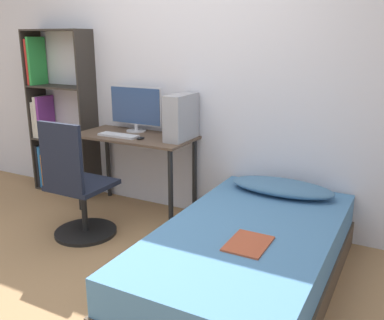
{
  "coord_description": "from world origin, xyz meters",
  "views": [
    {
      "loc": [
        1.92,
        -1.95,
        1.66
      ],
      "look_at": [
        0.43,
        0.84,
        0.75
      ],
      "focal_mm": 40.0,
      "sensor_mm": 36.0,
      "label": 1
    }
  ],
  "objects_px": {
    "monitor": "(136,108)",
    "keyboard": "(119,135)",
    "office_chair": "(78,194)",
    "bed": "(247,258)",
    "bookshelf": "(53,117)",
    "pc_tower": "(181,117)"
  },
  "relations": [
    {
      "from": "pc_tower",
      "to": "bookshelf",
      "type": "bearing_deg",
      "value": 177.41
    },
    {
      "from": "office_chair",
      "to": "pc_tower",
      "type": "height_order",
      "value": "pc_tower"
    },
    {
      "from": "office_chair",
      "to": "keyboard",
      "type": "distance_m",
      "value": 0.7
    },
    {
      "from": "bookshelf",
      "to": "pc_tower",
      "type": "xyz_separation_m",
      "value": [
        1.65,
        -0.07,
        0.15
      ]
    },
    {
      "from": "keyboard",
      "to": "bookshelf",
      "type": "bearing_deg",
      "value": 167.17
    },
    {
      "from": "office_chair",
      "to": "bookshelf",
      "type": "bearing_deg",
      "value": 142.16
    },
    {
      "from": "office_chair",
      "to": "bed",
      "type": "height_order",
      "value": "office_chair"
    },
    {
      "from": "keyboard",
      "to": "pc_tower",
      "type": "xyz_separation_m",
      "value": [
        0.58,
        0.17,
        0.19
      ]
    },
    {
      "from": "pc_tower",
      "to": "bed",
      "type": "bearing_deg",
      "value": -39.64
    },
    {
      "from": "bed",
      "to": "keyboard",
      "type": "relative_size",
      "value": 5.08
    },
    {
      "from": "bookshelf",
      "to": "office_chair",
      "type": "distance_m",
      "value": 1.42
    },
    {
      "from": "bookshelf",
      "to": "office_chair",
      "type": "xyz_separation_m",
      "value": [
        1.06,
        -0.83,
        -0.43
      ]
    },
    {
      "from": "bookshelf",
      "to": "monitor",
      "type": "relative_size",
      "value": 2.98
    },
    {
      "from": "keyboard",
      "to": "pc_tower",
      "type": "distance_m",
      "value": 0.63
    },
    {
      "from": "bookshelf",
      "to": "office_chair",
      "type": "height_order",
      "value": "bookshelf"
    },
    {
      "from": "keyboard",
      "to": "pc_tower",
      "type": "height_order",
      "value": "pc_tower"
    },
    {
      "from": "bookshelf",
      "to": "keyboard",
      "type": "relative_size",
      "value": 4.39
    },
    {
      "from": "bookshelf",
      "to": "pc_tower",
      "type": "relative_size",
      "value": 4.27
    },
    {
      "from": "bookshelf",
      "to": "keyboard",
      "type": "distance_m",
      "value": 1.1
    },
    {
      "from": "monitor",
      "to": "pc_tower",
      "type": "height_order",
      "value": "monitor"
    },
    {
      "from": "bookshelf",
      "to": "bed",
      "type": "xyz_separation_m",
      "value": [
        2.61,
        -0.87,
        -0.61
      ]
    },
    {
      "from": "monitor",
      "to": "keyboard",
      "type": "distance_m",
      "value": 0.35
    }
  ]
}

